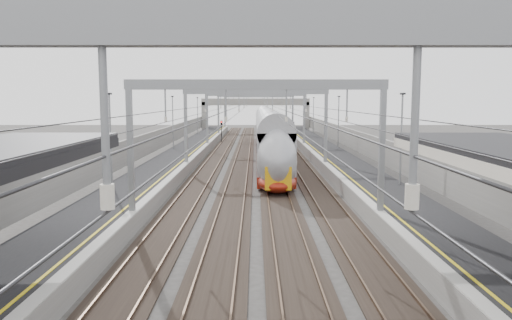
{
  "coord_description": "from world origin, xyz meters",
  "views": [
    {
      "loc": [
        -0.04,
        -2.82,
        6.59
      ],
      "look_at": [
        0.0,
        27.97,
        2.88
      ],
      "focal_mm": 35.0,
      "sensor_mm": 36.0,
      "label": 1
    }
  ],
  "objects": [
    {
      "name": "platform_left",
      "position": [
        -8.0,
        45.0,
        0.5
      ],
      "size": [
        4.0,
        120.0,
        1.0
      ],
      "primitive_type": "cube",
      "color": "black",
      "rests_on": "ground"
    },
    {
      "name": "platform_right",
      "position": [
        8.0,
        45.0,
        0.5
      ],
      "size": [
        4.0,
        120.0,
        1.0
      ],
      "primitive_type": "cube",
      "color": "black",
      "rests_on": "ground"
    },
    {
      "name": "tracks",
      "position": [
        0.0,
        45.0,
        0.05
      ],
      "size": [
        11.4,
        140.0,
        0.2
      ],
      "color": "black",
      "rests_on": "ground"
    },
    {
      "name": "overhead_line",
      "position": [
        0.0,
        51.62,
        6.14
      ],
      "size": [
        13.0,
        140.0,
        6.6
      ],
      "color": "gray",
      "rests_on": "platform_left"
    },
    {
      "name": "overbridge",
      "position": [
        0.0,
        100.0,
        5.31
      ],
      "size": [
        22.0,
        2.2,
        6.9
      ],
      "color": "slate",
      "rests_on": "ground"
    },
    {
      "name": "wall_left",
      "position": [
        -11.2,
        45.0,
        1.6
      ],
      "size": [
        0.3,
        120.0,
        3.2
      ],
      "primitive_type": "cube",
      "color": "slate",
      "rests_on": "ground"
    },
    {
      "name": "wall_right",
      "position": [
        11.2,
        45.0,
        1.6
      ],
      "size": [
        0.3,
        120.0,
        3.2
      ],
      "primitive_type": "cube",
      "color": "slate",
      "rests_on": "ground"
    },
    {
      "name": "train",
      "position": [
        1.5,
        54.35,
        2.2
      ],
      "size": [
        2.86,
        52.04,
        4.51
      ],
      "color": "maroon",
      "rests_on": "ground"
    },
    {
      "name": "signal_green",
      "position": [
        -5.2,
        73.17,
        2.42
      ],
      "size": [
        0.32,
        0.32,
        3.48
      ],
      "color": "black",
      "rests_on": "ground"
    },
    {
      "name": "signal_red_near",
      "position": [
        3.2,
        72.03,
        2.42
      ],
      "size": [
        0.32,
        0.32,
        3.48
      ],
      "color": "black",
      "rests_on": "ground"
    },
    {
      "name": "signal_red_far",
      "position": [
        5.4,
        68.65,
        2.42
      ],
      "size": [
        0.32,
        0.32,
        3.48
      ],
      "color": "black",
      "rests_on": "ground"
    }
  ]
}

